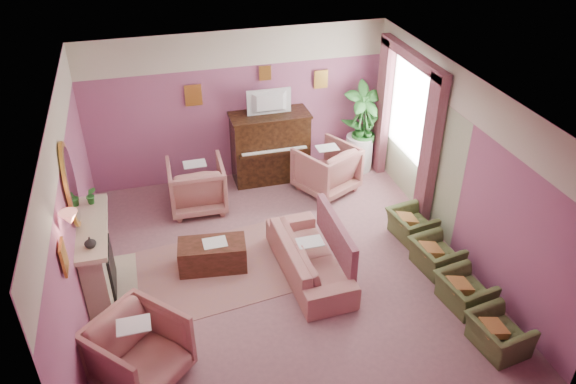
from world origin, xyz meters
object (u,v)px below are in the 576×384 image
object	(u,v)px
olive_chair_a	(499,330)
olive_chair_d	(412,221)
floral_armchair_left	(197,183)
floral_armchair_right	(326,166)
olive_chair_b	(465,287)
olive_chair_c	(436,252)
sofa	(310,251)
piano	(270,148)
television	(270,101)
side_table	(359,153)
floral_armchair_front	(138,349)
coffee_table	(213,255)

from	to	relation	value
olive_chair_a	olive_chair_d	world-z (taller)	same
floral_armchair_left	floral_armchair_right	xyz separation A→B (m)	(2.35, -0.04, 0.00)
olive_chair_b	olive_chair_c	size ratio (longest dim) A/B	1.00
floral_armchair_right	olive_chair_b	size ratio (longest dim) A/B	1.38
sofa	olive_chair_c	xyz separation A→B (m)	(1.85, -0.40, -0.09)
piano	sofa	distance (m)	2.88
floral_armchair_right	olive_chair_a	bearing A→B (deg)	-78.49
television	side_table	bearing A→B (deg)	-1.63
floral_armchair_front	olive_chair_a	bearing A→B (deg)	-9.19
sofa	olive_chair_d	distance (m)	1.90
olive_chair_d	side_table	xyz separation A→B (m)	(0.02, 2.35, 0.04)
television	coffee_table	distance (m)	3.07
olive_chair_c	olive_chair_d	size ratio (longest dim) A/B	1.00
floral_armchair_left	olive_chair_a	xyz separation A→B (m)	(3.21, -4.26, -0.18)
piano	television	xyz separation A→B (m)	(0.00, -0.05, 0.95)
floral_armchair_left	olive_chair_b	bearing A→B (deg)	-46.94
olive_chair_c	olive_chair_d	bearing A→B (deg)	90.00
side_table	olive_chair_d	bearing A→B (deg)	-90.38
olive_chair_a	floral_armchair_front	bearing A→B (deg)	170.81
olive_chair_c	side_table	world-z (taller)	side_table
coffee_table	sofa	distance (m)	1.47
olive_chair_b	piano	bearing A→B (deg)	113.01
olive_chair_a	floral_armchair_left	bearing A→B (deg)	127.03
olive_chair_d	floral_armchair_left	bearing A→B (deg)	150.79
piano	television	distance (m)	0.95
television	olive_chair_c	xyz separation A→B (m)	(1.74, -3.22, -1.29)
piano	sofa	world-z (taller)	piano
floral_armchair_front	side_table	world-z (taller)	floral_armchair_front
floral_armchair_left	floral_armchair_right	bearing A→B (deg)	-0.88
sofa	side_table	size ratio (longest dim) A/B	2.83
olive_chair_d	sofa	bearing A→B (deg)	-167.19
coffee_table	olive_chair_c	xyz separation A→B (m)	(3.22, -0.90, 0.08)
sofa	olive_chair_c	bearing A→B (deg)	-12.15
olive_chair_a	olive_chair_b	bearing A→B (deg)	90.00
floral_armchair_left	floral_armchair_front	xyz separation A→B (m)	(-1.14, -3.55, 0.00)
television	side_table	xyz separation A→B (m)	(1.75, -0.05, -1.25)
floral_armchair_left	floral_armchair_front	world-z (taller)	same
olive_chair_b	side_table	xyz separation A→B (m)	(0.02, 3.99, 0.04)
olive_chair_c	floral_armchair_left	bearing A→B (deg)	140.84
sofa	coffee_table	bearing A→B (deg)	159.77
side_table	piano	bearing A→B (deg)	176.74
coffee_table	olive_chair_b	bearing A→B (deg)	-28.15
television	floral_armchair_right	size ratio (longest dim) A/B	0.81
television	olive_chair_c	world-z (taller)	television
floral_armchair_left	side_table	xyz separation A→B (m)	(3.23, 0.55, -0.14)
floral_armchair_left	olive_chair_b	world-z (taller)	floral_armchair_left
olive_chair_a	sofa	bearing A→B (deg)	132.26
olive_chair_b	olive_chair_d	xyz separation A→B (m)	(0.00, 1.64, 0.00)
television	olive_chair_a	bearing A→B (deg)	-70.33
piano	olive_chair_a	bearing A→B (deg)	-70.52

